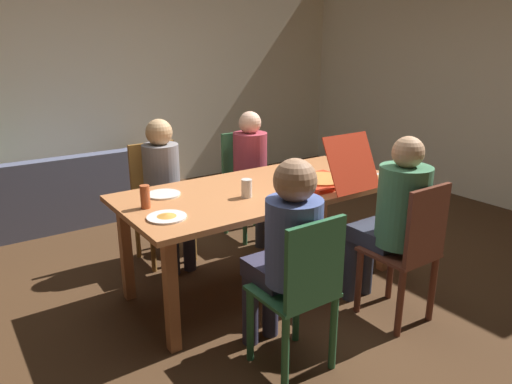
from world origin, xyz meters
The scene contains 20 objects.
ground_plane centered at (0.00, 0.00, 0.00)m, with size 20.00×20.00×0.00m, color #482E1A.
back_wall centered at (0.00, 3.01, 1.41)m, with size 6.51×0.12×2.82m, color #F2E4C3.
side_wall_right centered at (3.25, 0.90, 1.41)m, with size 0.12×5.11×2.82m, color #EDE5C8.
dining_table centered at (0.00, 0.00, 0.69)m, with size 2.07×0.96×0.77m.
chair_0 centered at (0.45, 0.93, 0.53)m, with size 0.40×0.39×0.97m.
person_0 centered at (0.45, 0.78, 0.70)m, with size 0.31×0.49×1.18m.
chair_1 centered at (0.45, -0.95, 0.50)m, with size 0.38×0.41×0.95m.
person_1 centered at (0.45, -0.81, 0.72)m, with size 0.32×0.54×1.23m.
chair_2 centered at (-0.43, -0.95, 0.50)m, with size 0.40×0.38×0.93m.
person_2 centered at (-0.43, -0.81, 0.72)m, with size 0.30×0.50×1.21m.
chair_3 centered at (-0.43, 0.90, 0.54)m, with size 0.42×0.38×0.98m.
person_3 centered at (-0.43, 0.75, 0.70)m, with size 0.29×0.49×1.19m.
pizza_box_0 centered at (0.41, -0.22, 0.82)m, with size 0.41×0.59×0.40m.
plate_0 centered at (0.85, -0.32, 0.78)m, with size 0.24×0.24×0.03m.
plate_1 centered at (-0.67, 0.24, 0.77)m, with size 0.23×0.23×0.01m.
plate_2 centered at (-0.84, -0.18, 0.78)m, with size 0.24×0.24×0.03m.
drinking_glass_0 centered at (0.06, -0.24, 0.82)m, with size 0.06×0.06×0.12m, color silver.
drinking_glass_1 centered at (-0.23, -0.12, 0.83)m, with size 0.07×0.07×0.13m, color silver.
drinking_glass_2 centered at (-0.87, 0.06, 0.84)m, with size 0.06×0.06×0.15m, color #BD532C.
couch centered at (-0.86, 2.28, 0.26)m, with size 1.97×0.84×0.72m.
Camera 1 is at (-1.91, -2.64, 1.77)m, focal length 33.19 mm.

